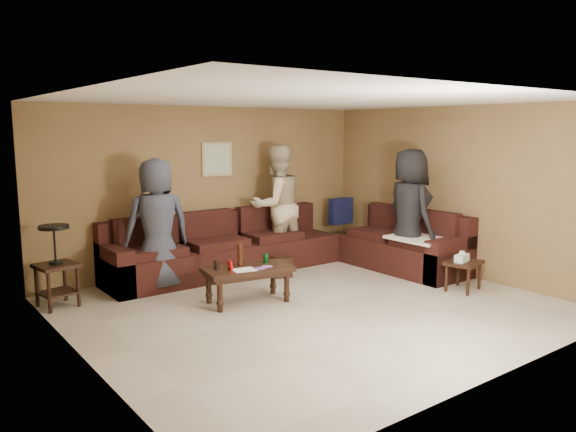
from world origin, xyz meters
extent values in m
plane|color=#B9AF9C|center=(0.00, 0.00, 0.00)|extent=(5.50, 5.50, 0.00)
cube|color=white|center=(0.00, 0.00, 2.45)|extent=(5.50, 5.00, 0.10)
cube|color=olive|center=(0.00, 2.50, 1.25)|extent=(5.50, 0.10, 2.50)
cube|color=olive|center=(0.00, -2.50, 1.25)|extent=(5.50, 0.10, 2.50)
cube|color=olive|center=(-2.75, 0.00, 1.25)|extent=(0.10, 5.00, 2.50)
cube|color=olive|center=(2.75, 0.00, 1.25)|extent=(0.10, 5.00, 2.50)
cube|color=#331411|center=(0.00, 2.05, 0.23)|extent=(3.70, 0.90, 0.45)
cube|color=#331411|center=(0.00, 2.38, 0.68)|extent=(3.70, 0.24, 0.45)
cube|color=#331411|center=(-1.73, 2.05, 0.32)|extent=(0.24, 0.90, 0.63)
cube|color=#331411|center=(2.30, 0.60, 0.23)|extent=(0.90, 2.00, 0.45)
cube|color=#331411|center=(2.63, 0.60, 0.68)|extent=(0.24, 2.00, 0.45)
cube|color=#331411|center=(2.30, -0.28, 0.32)|extent=(0.90, 0.24, 0.63)
cube|color=#13173E|center=(2.30, 2.05, 0.75)|extent=(0.45, 0.14, 0.45)
cube|color=white|center=(2.30, 0.15, 0.58)|extent=(1.00, 0.85, 0.04)
cube|color=black|center=(-0.54, 0.63, 0.43)|extent=(1.17, 0.72, 0.06)
cube|color=black|center=(-0.54, 0.63, 0.37)|extent=(1.08, 0.63, 0.05)
cylinder|color=black|center=(-1.02, 0.51, 0.20)|extent=(0.07, 0.07, 0.40)
cylinder|color=black|center=(-0.14, 0.36, 0.20)|extent=(0.07, 0.07, 0.40)
cylinder|color=black|center=(-0.95, 0.90, 0.20)|extent=(0.07, 0.07, 0.40)
cylinder|color=black|center=(-0.07, 0.75, 0.20)|extent=(0.07, 0.07, 0.40)
cylinder|color=#B21814|center=(-0.80, 0.62, 0.52)|extent=(0.07, 0.07, 0.12)
cylinder|color=#116421|center=(-0.23, 0.68, 0.52)|extent=(0.07, 0.07, 0.12)
cylinder|color=#33170B|center=(-0.57, 0.76, 0.60)|extent=(0.07, 0.07, 0.28)
cylinder|color=black|center=(-0.90, 0.77, 0.51)|extent=(0.08, 0.08, 0.11)
cube|color=white|center=(-0.66, 0.53, 0.46)|extent=(0.31, 0.26, 0.00)
cylinder|color=#C34571|center=(-0.47, 0.47, 0.46)|extent=(0.14, 0.14, 0.01)
cylinder|color=#C34571|center=(-0.35, 0.50, 0.46)|extent=(0.14, 0.14, 0.01)
cube|color=black|center=(-2.50, 1.88, 0.52)|extent=(0.51, 0.51, 0.04)
cube|color=black|center=(-2.50, 1.88, 0.18)|extent=(0.45, 0.45, 0.03)
cylinder|color=black|center=(-2.65, 1.68, 0.26)|extent=(0.04, 0.04, 0.52)
cylinder|color=black|center=(-2.30, 1.74, 0.26)|extent=(0.04, 0.04, 0.52)
cylinder|color=black|center=(-2.71, 2.03, 0.26)|extent=(0.04, 0.04, 0.52)
cylinder|color=black|center=(-2.36, 2.09, 0.26)|extent=(0.04, 0.04, 0.52)
cylinder|color=black|center=(-2.50, 1.88, 0.55)|extent=(0.16, 0.16, 0.03)
cylinder|color=black|center=(-2.50, 1.88, 0.78)|extent=(0.03, 0.03, 0.43)
cylinder|color=black|center=(-2.50, 1.88, 0.99)|extent=(0.36, 0.36, 0.04)
cube|color=black|center=(2.07, -0.66, 0.38)|extent=(0.57, 0.50, 0.04)
cylinder|color=black|center=(1.91, -0.85, 0.19)|extent=(0.04, 0.04, 0.38)
cylinder|color=black|center=(2.29, -0.76, 0.19)|extent=(0.04, 0.04, 0.38)
cylinder|color=black|center=(1.84, -0.56, 0.19)|extent=(0.04, 0.04, 0.38)
cylinder|color=black|center=(2.22, -0.47, 0.19)|extent=(0.04, 0.04, 0.38)
cube|color=white|center=(2.02, -0.66, 0.45)|extent=(0.26, 0.17, 0.10)
cube|color=white|center=(2.02, -0.66, 0.52)|extent=(0.06, 0.04, 0.05)
cube|color=black|center=(0.55, 1.39, 0.15)|extent=(0.31, 0.31, 0.29)
cube|color=tan|center=(0.10, 2.48, 1.70)|extent=(0.52, 0.03, 0.52)
cube|color=beige|center=(0.10, 2.46, 1.70)|extent=(0.44, 0.01, 0.44)
imported|color=#343948|center=(-1.20, 1.84, 0.89)|extent=(0.94, 0.68, 1.79)
imported|color=#C7B694|center=(0.91, 2.03, 0.96)|extent=(0.96, 0.76, 1.92)
imported|color=black|center=(2.15, 0.38, 0.94)|extent=(0.80, 1.04, 1.88)
camera|label=1|loc=(-4.23, -5.12, 2.15)|focal=35.00mm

